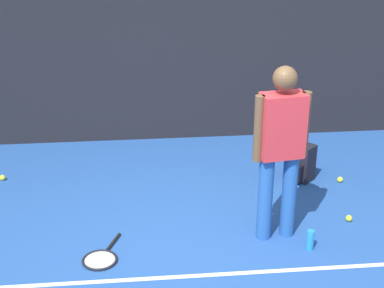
# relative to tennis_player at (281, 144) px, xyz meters

# --- Properties ---
(ground_plane) EXTENTS (12.00, 12.00, 0.00)m
(ground_plane) POSITION_rel_tennis_player_xyz_m (-0.81, -0.39, -0.97)
(ground_plane) COLOR #234C93
(back_fence) EXTENTS (10.00, 0.10, 2.97)m
(back_fence) POSITION_rel_tennis_player_xyz_m (-0.81, 2.61, 0.52)
(back_fence) COLOR black
(back_fence) RESTS_ON ground
(court_line) EXTENTS (9.00, 0.05, 0.00)m
(court_line) POSITION_rel_tennis_player_xyz_m (-0.81, -0.57, -0.96)
(court_line) COLOR white
(court_line) RESTS_ON ground
(tennis_player) EXTENTS (0.53, 0.28, 1.70)m
(tennis_player) POSITION_rel_tennis_player_xyz_m (0.00, 0.00, 0.00)
(tennis_player) COLOR #2659A5
(tennis_player) RESTS_ON ground
(tennis_racket) EXTENTS (0.42, 0.63, 0.03)m
(tennis_racket) POSITION_rel_tennis_player_xyz_m (-1.67, -0.24, -0.95)
(tennis_racket) COLOR black
(tennis_racket) RESTS_ON ground
(backpack) EXTENTS (0.38, 0.38, 0.44)m
(backpack) POSITION_rel_tennis_player_xyz_m (0.56, 1.17, -0.76)
(backpack) COLOR black
(backpack) RESTS_ON ground
(tennis_ball_near_player) EXTENTS (0.07, 0.07, 0.07)m
(tennis_ball_near_player) POSITION_rel_tennis_player_xyz_m (0.81, 0.19, -0.93)
(tennis_ball_near_player) COLOR #CCE033
(tennis_ball_near_player) RESTS_ON ground
(tennis_ball_by_fence) EXTENTS (0.07, 0.07, 0.07)m
(tennis_ball_by_fence) POSITION_rel_tennis_player_xyz_m (1.02, 1.04, -0.93)
(tennis_ball_by_fence) COLOR #CCE033
(tennis_ball_by_fence) RESTS_ON ground
(tennis_ball_mid_court) EXTENTS (0.07, 0.07, 0.07)m
(tennis_ball_mid_court) POSITION_rel_tennis_player_xyz_m (-2.89, 1.48, -0.93)
(tennis_ball_mid_court) COLOR #CCE033
(tennis_ball_mid_court) RESTS_ON ground
(water_bottle) EXTENTS (0.07, 0.07, 0.20)m
(water_bottle) POSITION_rel_tennis_player_xyz_m (0.27, -0.27, -0.87)
(water_bottle) COLOR #268CD8
(water_bottle) RESTS_ON ground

